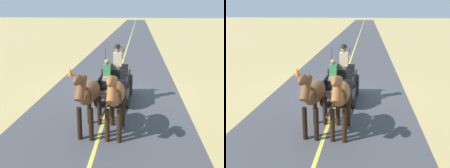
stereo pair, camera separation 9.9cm
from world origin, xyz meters
TOP-DOWN VIEW (x-y plane):
  - ground_plane at (0.00, 0.00)m, footprint 200.00×200.00m
  - road_surface at (0.00, 0.00)m, footprint 6.34×160.00m
  - road_centre_stripe at (0.00, 0.00)m, footprint 0.12×160.00m
  - horse_drawn_carriage at (-0.19, 0.94)m, footprint 1.49×4.51m
  - horse_near_side at (-0.50, 3.99)m, footprint 0.61×2.13m
  - horse_off_side at (0.34, 3.96)m, footprint 0.68×2.14m
  - traffic_cone at (2.87, -2.85)m, footprint 0.32×0.32m

SIDE VIEW (x-z plane):
  - ground_plane at x=0.00m, z-range 0.00..0.00m
  - road_surface at x=0.00m, z-range 0.00..0.01m
  - road_centre_stripe at x=0.00m, z-range 0.01..0.01m
  - traffic_cone at x=2.87m, z-range 0.00..0.50m
  - horse_drawn_carriage at x=-0.19m, z-range -0.43..2.07m
  - horse_near_side at x=-0.50m, z-range 0.22..2.43m
  - horse_off_side at x=0.34m, z-range 0.22..2.43m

